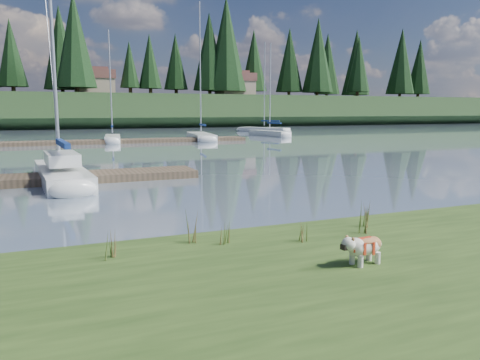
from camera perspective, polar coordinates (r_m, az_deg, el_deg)
name	(u,v)px	position (r m, az deg, el deg)	size (l,w,h in m)	color
ground	(70,144)	(40.26, -20.07, 4.10)	(200.00, 200.00, 0.00)	gray
ridge	(56,111)	(83.15, -21.47, 7.78)	(200.00, 20.00, 5.00)	#1D3318
bulldog	(364,246)	(7.65, 14.90, -7.73)	(0.81, 0.40, 0.48)	silver
sailboat_main	(60,170)	(19.81, -21.10, 1.20)	(2.08, 7.89, 11.34)	silver
dock_far	(95,142)	(40.38, -17.24, 4.46)	(26.00, 2.20, 0.30)	#4C3D2C
sailboat_bg_2	(113,138)	(42.62, -15.26, 4.98)	(2.04, 6.32, 9.53)	silver
sailboat_bg_3	(200,136)	(45.14, -4.92, 5.42)	(2.98, 8.79, 12.61)	silver
sailboat_bg_4	(267,133)	(50.55, 3.26, 5.78)	(2.44, 6.62, 9.75)	silver
sailboat_bg_5	(260,129)	(60.10, 2.43, 6.21)	(5.08, 7.59, 11.18)	silver
weed_0	(192,229)	(8.61, -5.93, -5.95)	(0.17, 0.14, 0.62)	#475B23
weed_1	(225,235)	(8.51, -1.83, -6.67)	(0.17, 0.14, 0.42)	#475B23
weed_2	(364,221)	(9.55, 14.91, -4.87)	(0.17, 0.14, 0.57)	#475B23
weed_3	(110,246)	(7.99, -15.57, -7.72)	(0.17, 0.14, 0.51)	#475B23
weed_4	(303,231)	(8.77, 7.72, -6.19)	(0.17, 0.14, 0.45)	#475B23
weed_5	(366,215)	(10.11, 15.10, -4.19)	(0.17, 0.14, 0.55)	#475B23
mud_lip	(148,254)	(9.09, -11.19, -8.82)	(60.00, 0.50, 0.14)	#33281C
conifer_4	(75,40)	(76.97, -19.49, 15.78)	(6.16, 6.16, 15.10)	#382619
conifer_5	(150,61)	(82.23, -10.94, 14.02)	(3.96, 3.96, 10.35)	#382619
conifer_6	(226,44)	(84.31, -1.67, 16.20)	(7.04, 7.04, 17.00)	#382619
conifer_7	(289,60)	(92.60, 6.04, 14.34)	(5.28, 5.28, 13.20)	#382619
conifer_8	(358,64)	(96.08, 14.24, 13.51)	(4.62, 4.62, 11.77)	#382619
conifer_9	(401,61)	(106.63, 19.06, 13.53)	(5.94, 5.94, 14.62)	#382619
house_1	(94,82)	(81.61, -17.34, 11.36)	(6.30, 5.30, 4.65)	gray
house_2	(235,84)	(85.34, -0.61, 11.60)	(6.30, 5.30, 4.65)	gray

